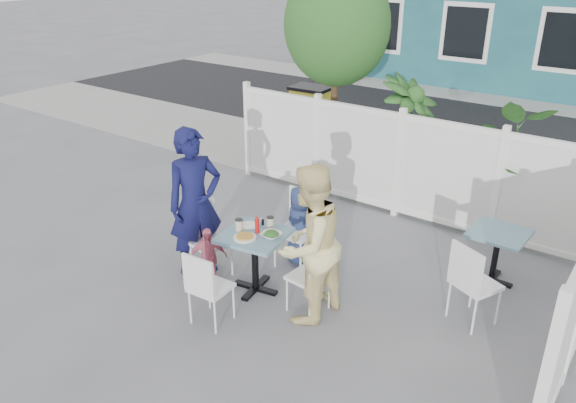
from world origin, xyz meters
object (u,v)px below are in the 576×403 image
Objects in this scene: utility_cabinet at (310,122)px; chair_left at (206,234)px; chair_near at (206,284)px; spare_table at (498,243)px; main_table at (255,247)px; boy at (300,226)px; chair_back at (299,222)px; woman at (309,245)px; toddler at (208,258)px; man at (195,203)px; chair_right at (314,272)px.

chair_left is at bearing -74.69° from utility_cabinet.
utility_cabinet reaches higher than chair_near.
utility_cabinet is 1.36× the size of chair_left.
spare_table is 0.73× the size of chair_left.
utility_cabinet is 4.99m from main_table.
boy is (2.28, -3.62, -0.11)m from utility_cabinet.
chair_back reaches higher than chair_near.
boy is at bearing 84.22° from chair_near.
woman is at bearing 101.14° from chair_left.
woman is at bearing -59.33° from utility_cabinet.
utility_cabinet is 5.44m from woman.
toddler is at bearing -73.11° from utility_cabinet.
main_table is at bearing 86.63° from chair_near.
chair_back reaches higher than main_table.
woman reaches higher than utility_cabinet.
boy is 1.36× the size of toddler.
chair_left is 1.06× the size of chair_near.
man is at bearing 102.95° from toddler.
spare_table is 0.64× the size of boy.
man reaches higher than boy.
chair_right is at bearing -63.03° from man.
chair_right is 1.01× the size of chair_near.
boy reaches higher than chair_left.
spare_table is 0.36× the size of man.
utility_cabinet is at bearing 149.63° from spare_table.
utility_cabinet is at bearing -40.16° from boy.
chair_back is at bearing 86.05° from main_table.
man is (-0.12, -0.03, 0.40)m from chair_left.
spare_table is at bearing 39.59° from main_table.
chair_left is 1.05× the size of chair_right.
boy is at bearing -21.21° from man.
toddler is at bearing -75.96° from woman.
chair_left is 1.19m from boy.
man is 2.41× the size of toddler.
man is at bearing 43.01° from chair_back.
woman is (0.78, 0.78, 0.38)m from chair_near.
utility_cabinet is 4.76m from chair_left.
spare_table is (2.24, 1.86, -0.06)m from main_table.
chair_left is at bearing 66.24° from boy.
toddler reaches higher than main_table.
chair_left is 1.08m from chair_near.
utility_cabinet is at bearing 61.69° from toddler.
toddler is (-2.75, -2.12, -0.14)m from spare_table.
woman is (3.01, -4.53, 0.26)m from utility_cabinet.
utility_cabinet is 1.87× the size of spare_table.
spare_table is 2.40m from boy.
main_table is 0.84m from chair_near.
chair_left is at bearing -52.60° from man.
woman is at bearing -127.17° from spare_table.
chair_right is (0.82, 0.02, -0.07)m from main_table.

